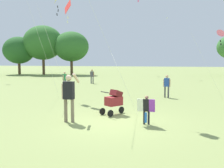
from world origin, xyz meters
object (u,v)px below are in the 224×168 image
(person_adult_flyer, at_px, (69,94))
(person_red_shirt, at_px, (167,84))
(child_with_butterfly_kite, at_px, (146,107))
(kite_blue_high, at_px, (67,10))
(kite_orange_delta, at_px, (56,2))
(stroller, at_px, (114,100))
(person_sitting_far, at_px, (65,79))
(kite_green_novelty, at_px, (221,34))
(person_couple_left, at_px, (92,75))

(person_adult_flyer, relative_size, person_red_shirt, 1.35)
(child_with_butterfly_kite, bearing_deg, kite_blue_high, 133.63)
(child_with_butterfly_kite, bearing_deg, kite_orange_delta, 133.90)
(person_red_shirt, bearing_deg, kite_blue_high, -162.71)
(person_adult_flyer, distance_m, stroller, 2.10)
(person_sitting_far, bearing_deg, stroller, -58.07)
(person_sitting_far, bearing_deg, child_with_butterfly_kite, -56.06)
(person_adult_flyer, relative_size, kite_green_novelty, 0.42)
(child_with_butterfly_kite, xyz_separation_m, kite_blue_high, (-4.49, 4.71, 4.25))
(kite_blue_high, bearing_deg, kite_green_novelty, 31.63)
(kite_blue_high, relative_size, person_red_shirt, 4.14)
(kite_green_novelty, bearing_deg, stroller, -123.82)
(kite_blue_high, distance_m, person_sitting_far, 6.87)
(stroller, xyz_separation_m, kite_green_novelty, (5.95, 8.88, 3.36))
(child_with_butterfly_kite, relative_size, kite_blue_high, 0.19)
(kite_blue_high, xyz_separation_m, person_sitting_far, (-2.10, 5.08, -4.12))
(kite_orange_delta, height_order, kite_blue_high, kite_orange_delta)
(person_adult_flyer, distance_m, person_couple_left, 14.05)
(person_couple_left, bearing_deg, person_adult_flyer, -78.95)
(person_adult_flyer, height_order, person_couple_left, person_adult_flyer)
(person_adult_flyer, bearing_deg, stroller, 47.62)
(stroller, height_order, person_red_shirt, person_red_shirt)
(person_red_shirt, bearing_deg, kite_green_novelty, 46.66)
(kite_green_novelty, xyz_separation_m, person_couple_left, (-10.03, 3.39, -3.22))
(kite_green_novelty, bearing_deg, person_couple_left, 161.33)
(kite_orange_delta, relative_size, person_red_shirt, 4.68)
(kite_green_novelty, bearing_deg, person_sitting_far, -177.37)
(stroller, xyz_separation_m, person_couple_left, (-4.08, 12.27, 0.14))
(kite_orange_delta, relative_size, kite_green_novelty, 1.45)
(person_sitting_far, bearing_deg, person_red_shirt, -24.46)
(person_adult_flyer, height_order, kite_orange_delta, kite_orange_delta)
(kite_orange_delta, xyz_separation_m, person_red_shirt, (6.39, 0.67, -4.74))
(child_with_butterfly_kite, relative_size, person_adult_flyer, 0.57)
(person_red_shirt, distance_m, person_couple_left, 9.67)
(kite_orange_delta, bearing_deg, person_red_shirt, 5.96)
(child_with_butterfly_kite, xyz_separation_m, person_couple_left, (-5.45, 13.69, 0.13))
(kite_green_novelty, height_order, kite_blue_high, kite_blue_high)
(kite_blue_high, relative_size, person_sitting_far, 4.34)
(kite_green_novelty, xyz_separation_m, person_sitting_far, (-11.17, -0.51, -3.22))
(kite_orange_delta, xyz_separation_m, kite_blue_high, (1.01, -1.01, -0.65))
(kite_blue_high, bearing_deg, person_couple_left, 96.07)
(person_sitting_far, xyz_separation_m, person_couple_left, (1.14, 3.90, 0.01))
(child_with_butterfly_kite, bearing_deg, person_adult_flyer, -177.91)
(kite_orange_delta, xyz_separation_m, kite_green_novelty, (10.08, 4.58, -1.56))
(kite_blue_high, bearing_deg, kite_orange_delta, 135.12)
(kite_orange_delta, distance_m, person_couple_left, 9.29)
(child_with_butterfly_kite, relative_size, person_red_shirt, 0.77)
(kite_green_novelty, distance_m, person_couple_left, 11.06)
(kite_green_novelty, bearing_deg, person_adult_flyer, -125.20)
(person_adult_flyer, bearing_deg, kite_orange_delta, 115.28)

